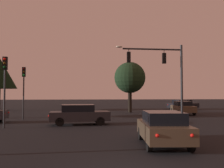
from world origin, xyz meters
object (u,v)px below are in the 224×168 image
(traffic_light_corner_left, at_px, (5,78))
(car_far_lane, at_px, (183,107))
(car_nearside_lane, at_px, (163,127))
(tree_center_horizon, at_px, (130,78))
(traffic_signal_mast_arm, at_px, (163,68))
(car_crossing_right, at_px, (79,114))
(traffic_light_corner_right, at_px, (24,83))
(car_parked_lot, at_px, (183,104))

(traffic_light_corner_left, bearing_deg, car_far_lane, 31.30)
(car_nearside_lane, height_order, tree_center_horizon, tree_center_horizon)
(traffic_signal_mast_arm, bearing_deg, tree_center_horizon, 94.91)
(traffic_signal_mast_arm, height_order, car_crossing_right, traffic_signal_mast_arm)
(traffic_signal_mast_arm, distance_m, car_far_lane, 9.47)
(traffic_light_corner_right, relative_size, car_far_lane, 1.02)
(traffic_light_corner_right, bearing_deg, traffic_light_corner_left, -88.05)
(car_nearside_lane, distance_m, car_far_lane, 18.45)
(car_nearside_lane, height_order, car_crossing_right, same)
(traffic_signal_mast_arm, bearing_deg, car_far_lane, 57.41)
(traffic_light_corner_left, height_order, car_crossing_right, traffic_light_corner_left)
(tree_center_horizon, bearing_deg, car_crossing_right, -116.66)
(traffic_light_corner_left, height_order, car_far_lane, traffic_light_corner_left)
(car_nearside_lane, relative_size, car_far_lane, 0.89)
(car_nearside_lane, bearing_deg, car_far_lane, 65.13)
(car_nearside_lane, bearing_deg, traffic_light_corner_right, 126.36)
(traffic_light_corner_left, bearing_deg, traffic_light_corner_right, 91.95)
(traffic_signal_mast_arm, relative_size, car_far_lane, 1.39)
(car_far_lane, bearing_deg, car_nearside_lane, -114.87)
(traffic_signal_mast_arm, bearing_deg, traffic_light_corner_right, 165.86)
(traffic_light_corner_right, distance_m, car_nearside_lane, 15.79)
(car_crossing_right, distance_m, car_parked_lot, 22.39)
(traffic_signal_mast_arm, distance_m, car_parked_lot, 17.58)
(tree_center_horizon, bearing_deg, traffic_light_corner_right, -145.82)
(traffic_light_corner_right, relative_size, tree_center_horizon, 0.74)
(traffic_light_corner_right, relative_size, car_nearside_lane, 1.15)
(car_parked_lot, distance_m, tree_center_horizon, 10.54)
(traffic_light_corner_right, bearing_deg, traffic_signal_mast_arm, -14.14)
(car_far_lane, height_order, tree_center_horizon, tree_center_horizon)
(traffic_signal_mast_arm, relative_size, traffic_light_corner_right, 1.36)
(traffic_light_corner_left, xyz_separation_m, traffic_light_corner_right, (-0.20, 6.00, -0.03))
(traffic_signal_mast_arm, xyz_separation_m, car_nearside_lane, (-3.09, -9.43, -3.80))
(traffic_signal_mast_arm, distance_m, traffic_light_corner_right, 12.76)
(traffic_light_corner_left, xyz_separation_m, tree_center_horizon, (11.18, 13.74, 1.02))
(car_far_lane, bearing_deg, car_crossing_right, -143.45)
(car_crossing_right, bearing_deg, car_far_lane, 36.55)
(car_parked_lot, bearing_deg, traffic_light_corner_left, -137.89)
(traffic_light_corner_left, relative_size, tree_center_horizon, 0.75)
(traffic_light_corner_right, distance_m, car_parked_lot, 23.74)
(car_nearside_lane, xyz_separation_m, car_far_lane, (7.76, 16.74, 0.00))
(car_far_lane, relative_size, tree_center_horizon, 0.73)
(car_parked_lot, bearing_deg, car_crossing_right, -132.08)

